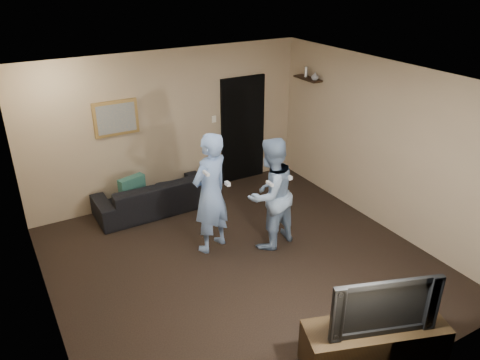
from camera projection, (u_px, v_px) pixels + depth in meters
ground at (242, 263)px, 6.63m from camera, size 5.00×5.00×0.00m
ceiling at (242, 81)px, 5.51m from camera, size 5.00×5.00×0.04m
wall_back at (169, 126)px, 8.03m from camera, size 5.00×0.04×2.60m
wall_front at (384, 286)px, 4.11m from camera, size 5.00×0.04×2.60m
wall_left at (38, 231)px, 4.95m from camera, size 0.04×5.00×2.60m
wall_right at (382, 146)px, 7.20m from camera, size 0.04×5.00×2.60m
sofa at (153, 195)px, 7.91m from camera, size 1.95×0.78×0.57m
throw_pillow at (132, 189)px, 7.67m from camera, size 0.47×0.26×0.44m
painting_frame at (116, 118)px, 7.48m from camera, size 0.72×0.05×0.57m
painting_canvas at (116, 119)px, 7.46m from camera, size 0.62×0.01×0.47m
doorway at (243, 130)px, 8.79m from camera, size 0.90×0.06×2.00m
light_switch at (214, 119)px, 8.39m from camera, size 0.08×0.02×0.12m
wall_shelf at (308, 79)px, 8.26m from camera, size 0.20×0.60×0.03m
shelf_vase at (315, 76)px, 8.07m from camera, size 0.16×0.16×0.13m
shelf_figurine at (306, 72)px, 8.27m from camera, size 0.06×0.06×0.18m
tv_console at (373, 346)px, 4.88m from camera, size 1.56×0.94×0.53m
television at (381, 301)px, 4.63m from camera, size 1.10×0.51×0.64m
wii_player_left at (210, 193)px, 6.62m from camera, size 0.77×0.64×1.80m
wii_player_right at (270, 194)px, 6.73m from camera, size 0.95×0.82×1.69m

